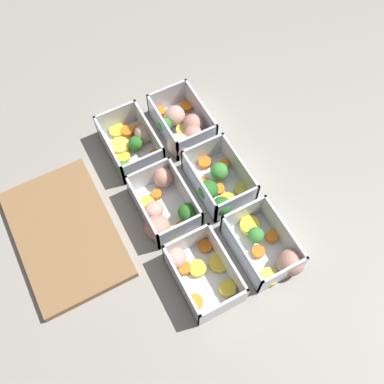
# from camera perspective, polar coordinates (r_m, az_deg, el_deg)

# --- Properties ---
(ground_plane) EXTENTS (4.00, 4.00, 0.00)m
(ground_plane) POSITION_cam_1_polar(r_m,az_deg,el_deg) (0.91, 0.00, -0.68)
(ground_plane) COLOR gray
(container_near_left) EXTENTS (0.16, 0.10, 0.07)m
(container_near_left) POSITION_cam_1_polar(r_m,az_deg,el_deg) (0.85, 9.81, -7.24)
(container_near_left) COLOR silver
(container_near_left) RESTS_ON ground_plane
(container_near_center) EXTENTS (0.15, 0.11, 0.07)m
(container_near_center) POSITION_cam_1_polar(r_m,az_deg,el_deg) (0.90, 3.33, 1.03)
(container_near_center) COLOR silver
(container_near_center) RESTS_ON ground_plane
(container_near_right) EXTENTS (0.16, 0.12, 0.07)m
(container_near_right) POSITION_cam_1_polar(r_m,az_deg,el_deg) (0.97, -1.28, 8.29)
(container_near_right) COLOR silver
(container_near_right) RESTS_ON ground_plane
(container_far_left) EXTENTS (0.15, 0.12, 0.07)m
(container_far_left) POSITION_cam_1_polar(r_m,az_deg,el_deg) (0.83, 0.99, -10.05)
(container_far_left) COLOR silver
(container_far_left) RESTS_ON ground_plane
(container_far_center) EXTENTS (0.16, 0.11, 0.07)m
(container_far_center) POSITION_cam_1_polar(r_m,az_deg,el_deg) (0.88, -3.61, -1.92)
(container_far_center) COLOR silver
(container_far_center) RESTS_ON ground_plane
(container_far_right) EXTENTS (0.15, 0.11, 0.07)m
(container_far_right) POSITION_cam_1_polar(r_m,az_deg,el_deg) (0.96, -7.66, 6.01)
(container_far_right) COLOR silver
(container_far_right) RESTS_ON ground_plane
(cutting_board) EXTENTS (0.28, 0.18, 0.02)m
(cutting_board) POSITION_cam_1_polar(r_m,az_deg,el_deg) (0.90, -15.75, -5.12)
(cutting_board) COLOR olive
(cutting_board) RESTS_ON ground_plane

